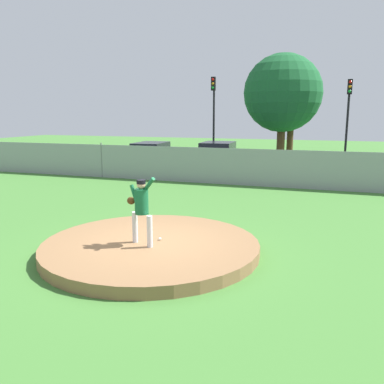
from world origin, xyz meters
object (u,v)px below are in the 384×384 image
Objects in this scene: parked_car_teal at (151,156)px; traffic_light_near at (214,106)px; traffic_cone_orange at (90,164)px; parked_car_navy at (218,158)px; pitcher_youth at (141,205)px; traffic_light_far at (348,109)px; baseball at (160,239)px.

parked_car_teal is 0.82× the size of traffic_light_near.
traffic_light_near reaches higher than traffic_cone_orange.
traffic_light_near reaches higher than parked_car_navy.
pitcher_youth is 0.31× the size of traffic_light_far.
traffic_light_near is (-3.94, 18.40, 3.58)m from baseball.
baseball is 16.55m from traffic_cone_orange.
traffic_light_near is at bearing 102.08° from baseball.
parked_car_navy is 4.36m from parked_car_teal.
pitcher_youth is 19.38m from traffic_light_near.
traffic_light_far reaches higher than parked_car_navy.
parked_car_navy is 5.70m from traffic_light_near.
traffic_light_far reaches higher than parked_car_teal.
parked_car_teal is at bearing -159.32° from traffic_light_far.
baseball is at bearing -104.40° from traffic_light_far.
traffic_light_far reaches higher than baseball.
pitcher_youth is 14.47m from parked_car_navy.
baseball is (0.27, 0.44, -0.92)m from pitcher_youth.
parked_car_navy is at bearing -2.40° from parked_car_teal.
traffic_light_near reaches higher than baseball.
traffic_cone_orange is at bearing -173.03° from parked_car_navy.
parked_car_teal is 3.87m from traffic_cone_orange.
parked_car_teal is (-6.44, 14.50, -0.45)m from pitcher_youth.
traffic_light_near is at bearing 57.47° from parked_car_teal.
traffic_light_near is (-3.67, 18.84, 2.66)m from pitcher_youth.
parked_car_teal is (-4.35, 0.18, -0.04)m from parked_car_navy.
pitcher_youth is 16.76m from traffic_cone_orange.
traffic_light_far is (7.07, 4.50, 2.85)m from parked_car_navy.
traffic_light_near is (-1.58, 4.52, 3.08)m from parked_car_navy.
traffic_light_near is at bearing 179.81° from traffic_light_far.
baseball is at bearing -64.50° from parked_car_teal.
traffic_light_near is (2.77, 4.34, 3.12)m from parked_car_teal.
parked_car_teal is at bearing 113.95° from pitcher_youth.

